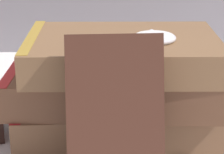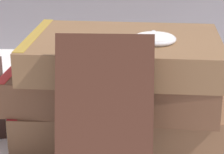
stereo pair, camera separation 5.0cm
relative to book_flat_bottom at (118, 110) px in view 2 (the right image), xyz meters
The scene contains 7 objects.
ground_plane 0.04m from the book_flat_bottom, 140.89° to the right, with size 3.00×3.00×0.00m, color silver.
book_flat_bottom is the anchor object (origin of this frame).
book_flat_middle 0.04m from the book_flat_bottom, 136.57° to the right, with size 0.25×0.17×0.04m.
book_flat_top 0.08m from the book_flat_bottom, 87.28° to the right, with size 0.22×0.16×0.04m.
book_leaning_front 0.13m from the book_flat_bottom, 94.64° to the right, with size 0.09×0.07×0.15m.
pocket_watch 0.11m from the book_flat_bottom, 39.39° to the right, with size 0.05×0.05×0.01m.
reading_glasses 0.14m from the book_flat_bottom, 117.49° to the left, with size 0.12×0.07×0.00m.
Camera 2 is at (0.03, -0.50, 0.26)m, focal length 75.00 mm.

